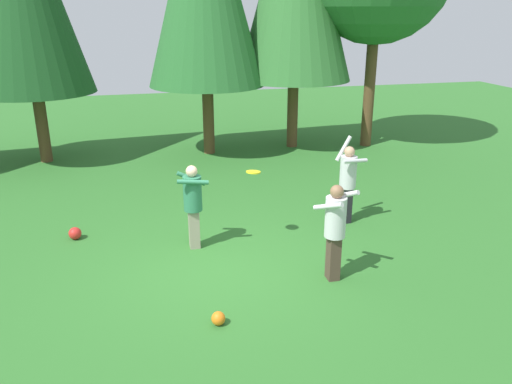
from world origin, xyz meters
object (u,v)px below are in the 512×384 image
object	(u,v)px
person_bystander	(335,225)
frisbee	(253,172)
ball_orange	(218,318)
ball_red	(75,233)
person_thrower	(348,178)
person_catcher	(193,200)

from	to	relation	value
person_bystander	frisbee	distance (m)	1.99
frisbee	ball_orange	distance (m)	3.08
frisbee	ball_red	distance (m)	3.72
person_thrower	ball_orange	world-z (taller)	person_thrower
person_bystander	person_catcher	bearing A→B (deg)	20.82
person_catcher	ball_red	distance (m)	2.54
person_thrower	frisbee	xyz separation A→B (m)	(-2.11, -0.49, 0.44)
person_bystander	ball_orange	size ratio (longest dim) A/B	8.19
frisbee	ball_red	xyz separation A→B (m)	(-3.35, 0.96, -1.29)
frisbee	ball_orange	bearing A→B (deg)	-113.96
frisbee	person_catcher	bearing A→B (deg)	177.42
person_thrower	frisbee	size ratio (longest dim) A/B	4.74
ball_red	ball_orange	xyz separation A→B (m)	(2.22, -3.50, -0.02)
person_bystander	ball_red	world-z (taller)	person_bystander
ball_red	ball_orange	bearing A→B (deg)	-57.63
person_thrower	ball_red	distance (m)	5.55
ball_red	frisbee	bearing A→B (deg)	-15.91
frisbee	ball_red	bearing A→B (deg)	164.09
ball_red	ball_orange	size ratio (longest dim) A/B	1.21
person_bystander	frisbee	bearing A→B (deg)	-0.00
person_thrower	person_catcher	size ratio (longest dim) A/B	1.13
person_bystander	frisbee	size ratio (longest dim) A/B	4.31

